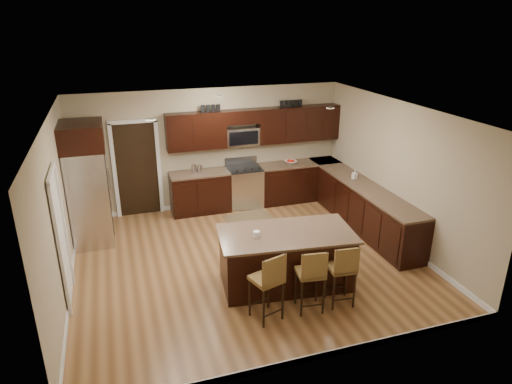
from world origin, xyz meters
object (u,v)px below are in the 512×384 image
object	(u,v)px
refrigerator	(88,183)
stool_left	(269,280)
island	(286,260)
stool_mid	(312,274)
stool_right	(343,268)
range	(244,187)

from	to	relation	value
refrigerator	stool_left	bearing A→B (deg)	-54.65
island	stool_mid	world-z (taller)	stool_mid
stool_left	stool_right	world-z (taller)	stool_left
range	stool_left	world-z (taller)	range
stool_mid	refrigerator	distance (m)	4.63
island	refrigerator	world-z (taller)	refrigerator
stool_mid	stool_right	world-z (taller)	stool_mid
stool_left	stool_mid	size ratio (longest dim) A/B	1.04
stool_left	refrigerator	size ratio (longest dim) A/B	0.46
stool_left	stool_mid	world-z (taller)	stool_left
stool_mid	range	bearing A→B (deg)	94.18
stool_mid	stool_left	bearing A→B (deg)	-172.82
island	stool_right	distance (m)	1.04
stool_left	stool_mid	xyz separation A→B (m)	(0.66, -0.00, -0.02)
range	refrigerator	world-z (taller)	refrigerator
refrigerator	stool_right	bearing A→B (deg)	-43.59
range	stool_left	xyz separation A→B (m)	(-0.88, -4.20, 0.20)
stool_mid	refrigerator	size ratio (longest dim) A/B	0.44
island	stool_left	size ratio (longest dim) A/B	2.11
range	stool_mid	distance (m)	4.21
stool_mid	stool_right	bearing A→B (deg)	7.25
range	stool_left	distance (m)	4.30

